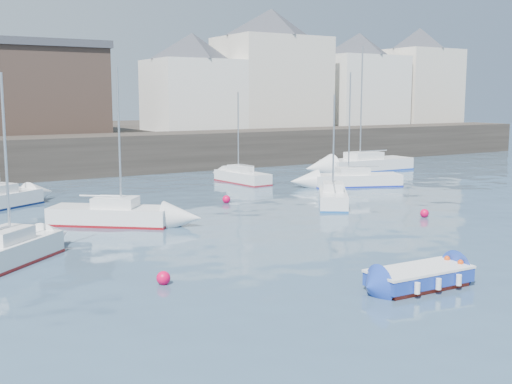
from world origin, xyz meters
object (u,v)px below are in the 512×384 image
buoy_near (164,284)px  sailboat_c (333,197)px  buoy_far (226,203)px  sailboat_b (111,215)px  sailboat_a (2,253)px  sailboat_f (242,177)px  sailboat_d (356,179)px  sailboat_g (367,164)px  blue_dinghy (419,277)px  buoy_mid (424,217)px

buoy_near → sailboat_c: bearing=33.0°
sailboat_c → buoy_far: sailboat_c is taller
sailboat_b → sailboat_c: bearing=-5.8°
sailboat_a → sailboat_f: 23.49m
sailboat_f → sailboat_c: bearing=-92.6°
sailboat_b → sailboat_d: size_ratio=0.97×
sailboat_f → sailboat_g: sailboat_g is taller
sailboat_d → sailboat_f: bearing=137.0°
sailboat_f → sailboat_g: size_ratio=0.63×
sailboat_b → buoy_near: bearing=-99.6°
sailboat_c → sailboat_d: size_ratio=0.80×
blue_dinghy → sailboat_d: sailboat_d is taller
sailboat_c → buoy_mid: size_ratio=14.00×
buoy_mid → sailboat_g: bearing=57.1°
blue_dinghy → sailboat_b: size_ratio=0.47×
buoy_far → sailboat_f: bearing=54.0°
sailboat_a → buoy_mid: sailboat_a is taller
sailboat_a → sailboat_f: size_ratio=1.08×
sailboat_c → sailboat_b: bearing=174.2°
sailboat_c → sailboat_a: bearing=-167.3°
sailboat_b → buoy_far: 8.04m
sailboat_a → sailboat_f: sailboat_a is taller
sailboat_d → buoy_far: 10.83m
sailboat_a → sailboat_b: (5.70, 5.24, -0.00)m
blue_dinghy → sailboat_b: (-4.95, 14.72, 0.11)m
sailboat_g → sailboat_a: bearing=-152.5°
sailboat_g → buoy_mid: (-10.90, -16.88, -0.56)m
sailboat_c → buoy_mid: sailboat_c is taller
sailboat_a → sailboat_c: 18.23m
sailboat_d → blue_dinghy: bearing=-125.2°
sailboat_a → buoy_mid: 19.63m
blue_dinghy → sailboat_c: sailboat_c is taller
sailboat_b → sailboat_f: 15.77m
sailboat_d → buoy_near: size_ratio=16.76×
blue_dinghy → buoy_far: (2.63, 17.37, -0.36)m
buoy_near → buoy_mid: buoy_near is taller
sailboat_g → buoy_near: sailboat_g is taller
sailboat_a → sailboat_d: size_ratio=0.90×
blue_dinghy → buoy_mid: blue_dinghy is taller
sailboat_g → buoy_far: 19.00m
sailboat_g → buoy_mid: sailboat_g is taller
sailboat_b → sailboat_f: (12.57, 9.52, -0.03)m
sailboat_f → sailboat_a: bearing=-141.1°
sailboat_g → buoy_mid: size_ratio=22.85×
buoy_mid → buoy_far: buoy_far is taller
blue_dinghy → sailboat_f: 25.41m
buoy_near → sailboat_a: bearing=128.6°
sailboat_a → sailboat_c: sailboat_a is taller
blue_dinghy → sailboat_d: bearing=54.8°
sailboat_f → buoy_near: 24.38m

